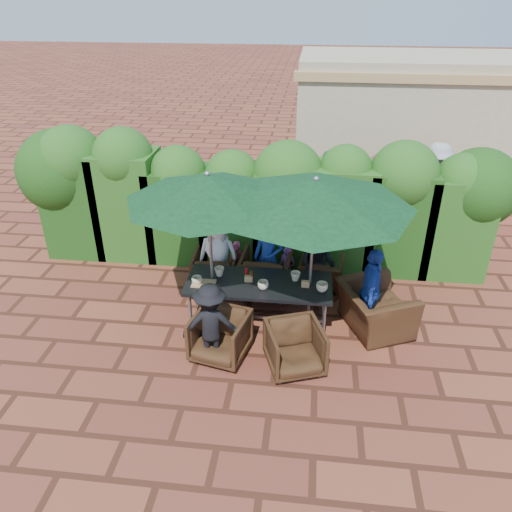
# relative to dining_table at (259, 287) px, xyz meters

# --- Properties ---
(ground) EXTENTS (80.00, 80.00, 0.00)m
(ground) POSITION_rel_dining_table_xyz_m (-0.22, -0.24, -0.67)
(ground) COLOR brown
(ground) RESTS_ON ground
(dining_table) EXTENTS (2.20, 0.90, 0.75)m
(dining_table) POSITION_rel_dining_table_xyz_m (0.00, 0.00, 0.00)
(dining_table) COLOR black
(dining_table) RESTS_ON ground
(umbrella_left) EXTENTS (2.39, 2.39, 2.46)m
(umbrella_left) POSITION_rel_dining_table_xyz_m (-0.73, 0.06, 1.54)
(umbrella_left) COLOR gray
(umbrella_left) RESTS_ON ground
(umbrella_right) EXTENTS (2.78, 2.78, 2.46)m
(umbrella_right) POSITION_rel_dining_table_xyz_m (0.77, 0.04, 1.54)
(umbrella_right) COLOR gray
(umbrella_right) RESTS_ON ground
(chair_far_left) EXTENTS (0.78, 0.73, 0.77)m
(chair_far_left) POSITION_rel_dining_table_xyz_m (-0.85, 0.90, -0.29)
(chair_far_left) COLOR black
(chair_far_left) RESTS_ON ground
(chair_far_mid) EXTENTS (0.88, 0.83, 0.85)m
(chair_far_mid) POSITION_rel_dining_table_xyz_m (0.02, 0.86, -0.25)
(chair_far_mid) COLOR black
(chair_far_mid) RESTS_ON ground
(chair_far_right) EXTENTS (0.77, 0.73, 0.72)m
(chair_far_right) POSITION_rel_dining_table_xyz_m (0.95, 1.06, -0.31)
(chair_far_right) COLOR black
(chair_far_right) RESTS_ON ground
(chair_near_left) EXTENTS (0.88, 0.84, 0.76)m
(chair_near_left) POSITION_rel_dining_table_xyz_m (-0.46, -0.84, -0.29)
(chair_near_left) COLOR black
(chair_near_left) RESTS_ON ground
(chair_near_right) EXTENTS (0.92, 0.89, 0.75)m
(chair_near_right) POSITION_rel_dining_table_xyz_m (0.61, -0.97, -0.30)
(chair_near_right) COLOR black
(chair_near_right) RESTS_ON ground
(chair_end_right) EXTENTS (1.08, 1.28, 0.95)m
(chair_end_right) POSITION_rel_dining_table_xyz_m (1.78, 0.09, -0.20)
(chair_end_right) COLOR black
(chair_end_right) RESTS_ON ground
(adult_far_left) EXTENTS (0.73, 0.48, 1.41)m
(adult_far_left) POSITION_rel_dining_table_xyz_m (-0.78, 0.86, 0.03)
(adult_far_left) COLOR white
(adult_far_left) RESTS_ON ground
(adult_far_mid) EXTENTS (0.56, 0.49, 1.37)m
(adult_far_mid) POSITION_rel_dining_table_xyz_m (0.05, 0.91, 0.01)
(adult_far_mid) COLOR #1D3EA0
(adult_far_mid) RESTS_ON ground
(adult_far_right) EXTENTS (0.70, 0.55, 1.27)m
(adult_far_right) POSITION_rel_dining_table_xyz_m (0.88, 0.87, -0.04)
(adult_far_right) COLOR black
(adult_far_right) RESTS_ON ground
(adult_near_left) EXTENTS (0.84, 0.50, 1.24)m
(adult_near_left) POSITION_rel_dining_table_xyz_m (-0.56, -0.94, -0.06)
(adult_near_left) COLOR black
(adult_near_left) RESTS_ON ground
(adult_end_right) EXTENTS (0.49, 0.85, 1.39)m
(adult_end_right) POSITION_rel_dining_table_xyz_m (1.68, 0.04, 0.02)
(adult_end_right) COLOR #1D3EA0
(adult_end_right) RESTS_ON ground
(child_left) EXTENTS (0.35, 0.32, 0.83)m
(child_left) POSITION_rel_dining_table_xyz_m (-0.52, 1.11, -0.26)
(child_left) COLOR #E7517B
(child_left) RESTS_ON ground
(child_right) EXTENTS (0.36, 0.33, 0.81)m
(child_right) POSITION_rel_dining_table_xyz_m (0.37, 1.06, -0.27)
(child_right) COLOR #90479A
(child_right) RESTS_ON ground
(pedestrian_a) EXTENTS (1.60, 1.29, 1.66)m
(pedestrian_a) POSITION_rel_dining_table_xyz_m (1.11, 3.99, 0.15)
(pedestrian_a) COLOR #268C3D
(pedestrian_a) RESTS_ON ground
(pedestrian_b) EXTENTS (0.81, 0.60, 1.52)m
(pedestrian_b) POSITION_rel_dining_table_xyz_m (2.04, 4.11, 0.09)
(pedestrian_b) COLOR #E7517B
(pedestrian_b) RESTS_ON ground
(pedestrian_c) EXTENTS (1.31, 0.95, 1.86)m
(pedestrian_c) POSITION_rel_dining_table_xyz_m (3.30, 3.99, 0.26)
(pedestrian_c) COLOR #9A9BA3
(pedestrian_c) RESTS_ON ground
(cup_a) EXTENTS (0.16, 0.16, 0.12)m
(cup_a) POSITION_rel_dining_table_xyz_m (-0.92, -0.15, 0.14)
(cup_a) COLOR beige
(cup_a) RESTS_ON dining_table
(cup_b) EXTENTS (0.15, 0.15, 0.14)m
(cup_b) POSITION_rel_dining_table_xyz_m (-0.63, 0.13, 0.15)
(cup_b) COLOR beige
(cup_b) RESTS_ON dining_table
(cup_c) EXTENTS (0.16, 0.16, 0.13)m
(cup_c) POSITION_rel_dining_table_xyz_m (0.08, -0.17, 0.14)
(cup_c) COLOR beige
(cup_c) RESTS_ON dining_table
(cup_d) EXTENTS (0.15, 0.15, 0.14)m
(cup_d) POSITION_rel_dining_table_xyz_m (0.54, 0.13, 0.15)
(cup_d) COLOR beige
(cup_d) RESTS_ON dining_table
(cup_e) EXTENTS (0.17, 0.17, 0.14)m
(cup_e) POSITION_rel_dining_table_xyz_m (0.94, -0.13, 0.14)
(cup_e) COLOR beige
(cup_e) RESTS_ON dining_table
(ketchup_bottle) EXTENTS (0.04, 0.04, 0.17)m
(ketchup_bottle) POSITION_rel_dining_table_xyz_m (-0.21, 0.11, 0.16)
(ketchup_bottle) COLOR #B20C0A
(ketchup_bottle) RESTS_ON dining_table
(sauce_bottle) EXTENTS (0.04, 0.04, 0.17)m
(sauce_bottle) POSITION_rel_dining_table_xyz_m (-0.12, 0.03, 0.16)
(sauce_bottle) COLOR #4C230C
(sauce_bottle) RESTS_ON dining_table
(serving_tray) EXTENTS (0.35, 0.25, 0.02)m
(serving_tray) POSITION_rel_dining_table_xyz_m (-0.82, -0.14, 0.08)
(serving_tray) COLOR #AB8053
(serving_tray) RESTS_ON dining_table
(number_block_left) EXTENTS (0.12, 0.06, 0.10)m
(number_block_left) POSITION_rel_dining_table_xyz_m (-0.16, 0.01, 0.13)
(number_block_left) COLOR tan
(number_block_left) RESTS_ON dining_table
(number_block_right) EXTENTS (0.12, 0.06, 0.10)m
(number_block_right) POSITION_rel_dining_table_xyz_m (0.70, -0.04, 0.13)
(number_block_right) COLOR tan
(number_block_right) RESTS_ON dining_table
(hedge_wall) EXTENTS (9.10, 1.60, 2.50)m
(hedge_wall) POSITION_rel_dining_table_xyz_m (-0.44, 2.08, 0.67)
(hedge_wall) COLOR #12370F
(hedge_wall) RESTS_ON ground
(building) EXTENTS (6.20, 3.08, 3.20)m
(building) POSITION_rel_dining_table_xyz_m (3.28, 6.75, 0.93)
(building) COLOR #BEAA8D
(building) RESTS_ON ground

